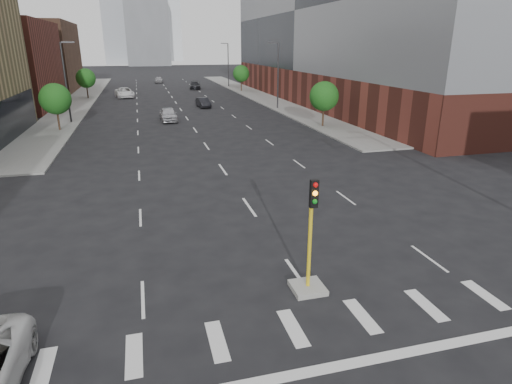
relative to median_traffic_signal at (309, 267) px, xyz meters
name	(u,v)px	position (x,y,z in m)	size (l,w,h in m)	color
sidewalk_left_far	(81,99)	(-15.00, 65.03, -0.90)	(5.00, 92.00, 0.15)	gray
sidewalk_right_far	(254,94)	(15.00, 65.03, -0.90)	(5.00, 92.00, 0.15)	gray
building_left_far_b	(19,57)	(-27.50, 83.03, 5.53)	(20.00, 24.00, 13.00)	brown
building_right_main	(367,29)	(29.50, 51.03, 10.03)	(24.00, 70.00, 22.00)	brown
tower_mid	(146,12)	(0.00, 191.03, 21.03)	(18.00, 18.00, 44.00)	slate
median_traffic_signal	(309,267)	(0.00, 0.00, 0.00)	(1.20, 1.20, 4.40)	#999993
streetlight_right_a	(277,73)	(13.41, 46.03, 4.04)	(1.60, 0.22, 9.07)	#2D2D30
streetlight_right_b	(228,63)	(13.41, 81.03, 4.04)	(1.60, 0.22, 9.07)	#2D2D30
streetlight_left	(66,79)	(-13.41, 41.03, 4.04)	(1.60, 0.22, 9.07)	#2D2D30
tree_left_near	(55,99)	(-14.00, 36.03, 2.42)	(3.20, 3.20, 4.85)	#382619
tree_left_far	(86,78)	(-14.00, 66.03, 2.42)	(3.20, 3.20, 4.85)	#382619
tree_right_near	(324,96)	(14.00, 31.03, 2.42)	(3.20, 3.20, 4.85)	#382619
tree_right_far	(241,74)	(14.00, 71.03, 2.42)	(3.20, 3.20, 4.85)	#382619
car_near_left	(168,114)	(-2.35, 39.53, -0.16)	(1.93, 4.79, 1.63)	#B9B9BE
car_mid_right	(203,103)	(3.46, 50.44, -0.29)	(1.45, 4.17, 1.37)	black
car_far_left	(125,93)	(-7.98, 66.36, -0.14)	(2.77, 6.01, 1.67)	white
car_deep_right	(195,85)	(5.81, 78.02, -0.22)	(2.10, 5.16, 1.50)	black
car_distant	(159,80)	(-0.72, 95.49, -0.22)	(1.78, 4.42, 1.50)	#A1A0A5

